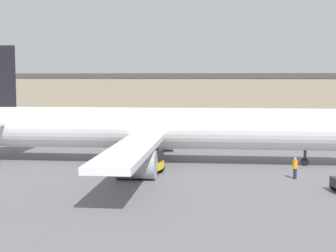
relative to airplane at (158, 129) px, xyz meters
The scene contains 5 objects.
ground_plane 3.47m from the airplane, ahead, with size 400.00×400.00×0.00m, color slate.
terminal_building 38.02m from the airplane, 80.22° to the left, with size 99.60×15.79×8.85m.
airplane is the anchor object (origin of this frame).
ground_crew_worker 14.01m from the airplane, 23.34° to the right, with size 0.39×0.39×1.79m.
belt_loader_truck 6.08m from the airplane, 86.40° to the right, with size 2.93×2.40×2.13m.
Camera 1 is at (9.35, -48.38, 8.42)m, focal length 55.00 mm.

